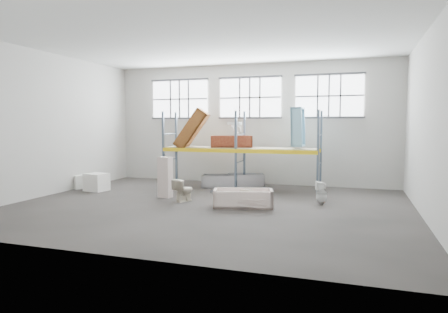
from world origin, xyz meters
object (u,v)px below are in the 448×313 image
at_px(toilet_beige, 184,190).
at_px(steel_tub_left, 220,181).
at_px(bathtub_beige, 243,198).
at_px(cistern_tall, 165,177).
at_px(steel_tub_right, 246,180).
at_px(blue_tub_upright, 298,127).
at_px(bucket, 221,202).
at_px(toilet_white, 322,193).
at_px(carton_near, 97,182).
at_px(rust_tub_flat, 232,141).

relative_size(toilet_beige, steel_tub_left, 0.54).
distance_m(bathtub_beige, cistern_tall, 3.06).
height_order(bathtub_beige, steel_tub_right, bathtub_beige).
bearing_deg(bathtub_beige, steel_tub_left, 103.79).
relative_size(steel_tub_right, blue_tub_upright, 0.99).
bearing_deg(bucket, toilet_beige, 157.95).
bearing_deg(toilet_beige, bathtub_beige, -168.66).
bearing_deg(toilet_white, toilet_beige, -96.48).
bearing_deg(blue_tub_upright, steel_tub_left, -177.89).
bearing_deg(carton_near, steel_tub_left, 26.97).
bearing_deg(toilet_beige, cistern_tall, -9.51).
relative_size(cistern_tall, steel_tub_left, 1.00).
relative_size(toilet_white, blue_tub_upright, 0.51).
relative_size(toilet_white, steel_tub_right, 0.52).
bearing_deg(carton_near, cistern_tall, -7.82).
bearing_deg(blue_tub_upright, toilet_beige, -135.99).
bearing_deg(carton_near, bathtub_beige, -10.43).
distance_m(cistern_tall, blue_tub_upright, 5.18).
bearing_deg(blue_tub_upright, rust_tub_flat, 177.96).
xyz_separation_m(cistern_tall, bucket, (2.36, -1.05, -0.51)).
bearing_deg(carton_near, steel_tub_right, 27.53).
bearing_deg(toilet_white, cistern_tall, -103.36).
relative_size(bathtub_beige, carton_near, 2.32).
xyz_separation_m(toilet_beige, steel_tub_right, (1.14, 3.53, -0.11)).
xyz_separation_m(rust_tub_flat, carton_near, (-4.61, -2.33, -1.49)).
xyz_separation_m(toilet_beige, rust_tub_flat, (0.65, 3.20, 1.45)).
bearing_deg(cistern_tall, toilet_white, 14.03).
height_order(toilet_white, steel_tub_left, toilet_white).
xyz_separation_m(steel_tub_left, rust_tub_flat, (0.43, 0.20, 1.57)).
bearing_deg(steel_tub_left, toilet_white, -27.67).
height_order(bathtub_beige, carton_near, carton_near).
bearing_deg(toilet_white, bathtub_beige, -81.67).
bearing_deg(bathtub_beige, toilet_beige, 157.66).
bearing_deg(bathtub_beige, carton_near, 153.59).
bearing_deg(bathtub_beige, rust_tub_flat, 96.43).
height_order(rust_tub_flat, carton_near, rust_tub_flat).
height_order(rust_tub_flat, bucket, rust_tub_flat).
height_order(steel_tub_left, steel_tub_right, steel_tub_right).
relative_size(steel_tub_left, carton_near, 1.81).
height_order(blue_tub_upright, carton_near, blue_tub_upright).
distance_m(rust_tub_flat, blue_tub_upright, 2.64).
bearing_deg(rust_tub_flat, steel_tub_right, 33.93).
distance_m(toilet_white, blue_tub_upright, 3.21).
xyz_separation_m(toilet_white, blue_tub_upright, (-1.07, 2.25, 2.03)).
xyz_separation_m(cistern_tall, carton_near, (-3.07, 0.42, -0.36)).
bearing_deg(steel_tub_left, carton_near, -153.03).
bearing_deg(cistern_tall, bathtub_beige, -3.58).
xyz_separation_m(steel_tub_left, carton_near, (-4.17, -2.12, 0.07)).
xyz_separation_m(steel_tub_right, rust_tub_flat, (-0.49, -0.33, 1.56)).
bearing_deg(blue_tub_upright, bucket, -115.25).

